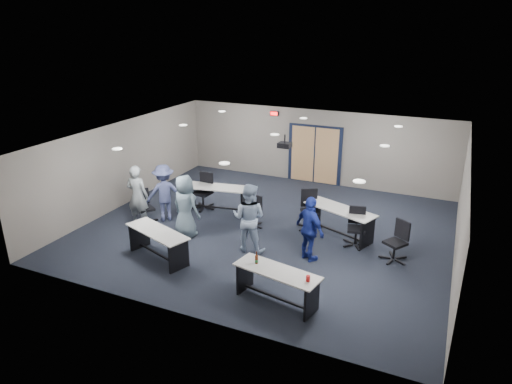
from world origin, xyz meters
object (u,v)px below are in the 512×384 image
at_px(table_front_left, 158,240).
at_px(person_lightblue, 249,218).
at_px(person_back, 164,193).
at_px(chair_back_d, 356,228).
at_px(person_navy, 310,229).
at_px(chair_loose_left, 145,207).
at_px(chair_loose_right, 395,241).
at_px(table_back_left, 217,194).
at_px(table_back_right, 339,217).
at_px(person_plaid, 185,206).
at_px(person_gray, 138,196).
at_px(chair_back_a, 203,191).
at_px(table_front_right, 277,280).
at_px(chair_back_c, 310,210).
at_px(chair_back_b, 253,212).

bearing_deg(table_front_left, person_lightblue, 54.62).
height_order(table_front_left, person_back, person_back).
bearing_deg(chair_back_d, person_navy, -138.62).
bearing_deg(chair_loose_left, person_navy, -59.84).
xyz_separation_m(chair_loose_right, person_back, (-6.66, -0.23, 0.34)).
bearing_deg(table_back_left, chair_back_d, -17.80).
bearing_deg(table_back_right, chair_back_d, -13.21).
height_order(chair_loose_right, person_plaid, person_plaid).
xyz_separation_m(person_gray, person_lightblue, (3.59, -0.11, 0.00)).
relative_size(chair_back_a, person_gray, 0.63).
distance_m(chair_loose_right, person_plaid, 5.59).
height_order(person_lightblue, person_back, person_lightblue).
bearing_deg(person_plaid, person_back, -18.25).
relative_size(table_front_left, person_back, 1.15).
distance_m(chair_loose_left, person_navy, 5.09).
height_order(chair_back_a, person_navy, person_navy).
distance_m(table_front_right, person_navy, 2.07).
distance_m(table_front_left, person_back, 2.45).
xyz_separation_m(table_back_left, person_navy, (3.62, -1.86, 0.29)).
relative_size(chair_back_c, chair_loose_left, 1.12).
bearing_deg(chair_back_d, table_front_left, -160.81).
xyz_separation_m(table_front_left, table_back_right, (3.82, 3.11, 0.04)).
distance_m(table_front_right, chair_loose_left, 5.48).
bearing_deg(chair_back_a, person_lightblue, -34.24).
distance_m(chair_loose_right, person_back, 6.67).
bearing_deg(person_lightblue, chair_back_a, -41.22).
bearing_deg(table_front_left, chair_loose_right, 42.38).
xyz_separation_m(table_front_right, table_back_left, (-3.56, 3.91, 0.02)).
height_order(table_front_right, person_navy, person_navy).
xyz_separation_m(table_front_left, chair_loose_right, (5.43, 2.32, -0.00)).
distance_m(table_front_right, person_gray, 5.51).
distance_m(chair_back_c, person_gray, 4.98).
height_order(person_plaid, person_back, person_plaid).
bearing_deg(chair_loose_left, person_back, -6.87).
bearing_deg(person_plaid, person_lightblue, -171.02).
xyz_separation_m(chair_back_d, person_lightblue, (-2.48, -1.38, 0.39)).
distance_m(chair_loose_left, person_back, 0.69).
bearing_deg(chair_back_a, person_navy, -20.26).
height_order(table_front_left, table_back_right, table_back_right).
distance_m(chair_back_c, person_navy, 1.87).
relative_size(person_gray, person_navy, 1.09).
bearing_deg(table_front_right, table_front_left, -178.54).
xyz_separation_m(table_back_left, chair_back_c, (3.07, -0.09, 0.02)).
bearing_deg(chair_back_c, table_front_right, -110.71).
relative_size(table_back_right, person_back, 1.24).
bearing_deg(person_lightblue, chair_back_b, -72.72).
bearing_deg(chair_back_d, table_back_left, 159.51).
xyz_separation_m(table_front_right, table_back_right, (0.40, 3.68, 0.03)).
relative_size(table_front_left, chair_back_a, 1.71).
height_order(table_front_left, table_back_left, table_back_left).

